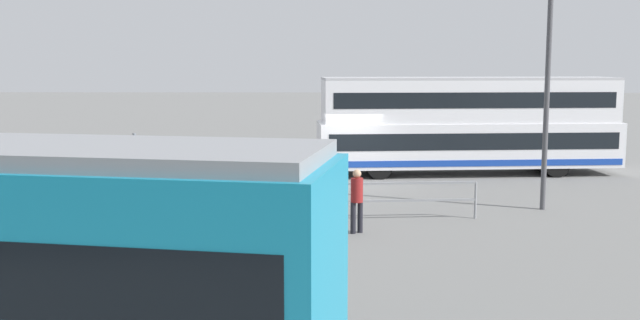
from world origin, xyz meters
name	(u,v)px	position (x,y,z in m)	size (l,w,h in m)	color
ground_plane	(350,182)	(0.00, 0.00, 0.00)	(160.00, 160.00, 0.00)	slate
double_decker_bus	(468,125)	(-4.69, -2.10, 1.96)	(12.01, 3.55, 3.84)	white
pedestrian_near_railing	(196,183)	(4.50, 6.62, 1.05)	(0.45, 0.45, 1.80)	black
pedestrian_crossing	(357,197)	(0.00, 8.24, 0.97)	(0.44, 0.44, 1.68)	black
pedestrian_railing	(336,195)	(0.55, 6.76, 0.74)	(8.05, 0.87, 1.08)	gray
info_sign	(135,160)	(6.17, 6.81, 1.73)	(1.19, 0.23, 2.47)	slate
street_lamp	(548,79)	(-5.74, 5.01, 3.94)	(0.36, 0.36, 6.73)	#4C4C51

